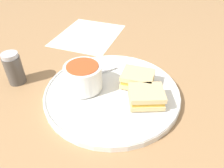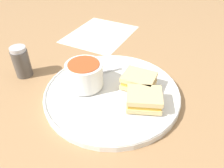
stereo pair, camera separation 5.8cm
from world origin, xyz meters
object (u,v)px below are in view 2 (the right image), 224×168
(soup_bowl, at_px, (84,74))
(spoon, at_px, (91,75))
(sandwich_half_far, at_px, (139,81))
(sandwich_half_near, at_px, (144,99))
(salt_shaker, at_px, (21,62))

(soup_bowl, bearing_deg, spoon, 115.73)
(soup_bowl, xyz_separation_m, sandwich_half_far, (0.11, 0.09, -0.02))
(soup_bowl, height_order, sandwich_half_far, soup_bowl)
(sandwich_half_near, distance_m, sandwich_half_far, 0.08)
(sandwich_half_far, bearing_deg, sandwich_half_near, -43.83)
(spoon, xyz_separation_m, salt_shaker, (-0.18, -0.12, 0.02))
(sandwich_half_near, bearing_deg, soup_bowl, -166.10)
(sandwich_half_near, height_order, salt_shaker, salt_shaker)
(sandwich_half_near, bearing_deg, sandwich_half_far, 136.17)
(spoon, bearing_deg, sandwich_half_far, 135.93)
(spoon, distance_m, sandwich_half_near, 0.19)
(soup_bowl, xyz_separation_m, spoon, (-0.02, 0.04, -0.03))
(spoon, height_order, sandwich_half_near, sandwich_half_near)
(salt_shaker, bearing_deg, spoon, 32.62)
(sandwich_half_near, xyz_separation_m, sandwich_half_far, (-0.05, 0.05, 0.00))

